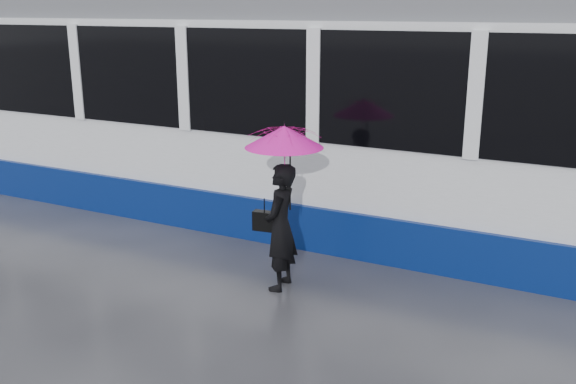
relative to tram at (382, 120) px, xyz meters
The scene contains 6 objects.
ground 3.19m from the tram, 113.83° to the right, with size 90.00×90.00×0.00m, color #2B2B30.
rails 1.97m from the tram, behind, with size 34.00×1.51×0.02m.
tram is the anchor object (origin of this frame).
woman 2.64m from the tram, 97.52° to the right, with size 0.54×0.36×1.49m, color black.
umbrella 2.48m from the tram, 96.38° to the right, with size 0.98×0.98×1.00m.
handbag 2.64m from the tram, 102.59° to the right, with size 0.28×0.15×0.41m.
Camera 1 is at (4.03, -6.08, 3.15)m, focal length 40.00 mm.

